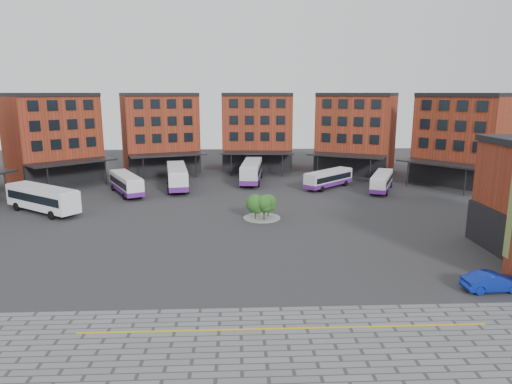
{
  "coord_description": "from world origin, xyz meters",
  "views": [
    {
      "loc": [
        -0.98,
        -40.24,
        14.66
      ],
      "look_at": [
        1.15,
        8.4,
        4.0
      ],
      "focal_mm": 32.0,
      "sensor_mm": 36.0,
      "label": 1
    }
  ],
  "objects_px": {
    "bus_b": "(126,183)",
    "bus_d": "(252,171)",
    "bus_e": "(329,178)",
    "tree_island": "(262,205)",
    "bus_c": "(177,176)",
    "blue_car": "(492,282)",
    "bus_a": "(42,197)",
    "bus_f": "(382,181)"
  },
  "relations": [
    {
      "from": "bus_f",
      "to": "blue_car",
      "type": "relative_size",
      "value": 2.24
    },
    {
      "from": "tree_island",
      "to": "bus_d",
      "type": "relative_size",
      "value": 0.35
    },
    {
      "from": "bus_f",
      "to": "bus_c",
      "type": "bearing_deg",
      "value": -161.74
    },
    {
      "from": "bus_b",
      "to": "bus_f",
      "type": "distance_m",
      "value": 38.18
    },
    {
      "from": "bus_d",
      "to": "tree_island",
      "type": "bearing_deg",
      "value": -82.54
    },
    {
      "from": "blue_car",
      "to": "bus_c",
      "type": "bearing_deg",
      "value": 33.29
    },
    {
      "from": "bus_c",
      "to": "bus_f",
      "type": "distance_m",
      "value": 31.39
    },
    {
      "from": "bus_a",
      "to": "bus_f",
      "type": "xyz_separation_m",
      "value": [
        46.05,
        10.8,
        -0.46
      ]
    },
    {
      "from": "bus_a",
      "to": "bus_d",
      "type": "distance_m",
      "value": 32.37
    },
    {
      "from": "tree_island",
      "to": "bus_c",
      "type": "relative_size",
      "value": 0.35
    },
    {
      "from": "bus_f",
      "to": "blue_car",
      "type": "bearing_deg",
      "value": -70.2
    },
    {
      "from": "tree_island",
      "to": "blue_car",
      "type": "height_order",
      "value": "tree_island"
    },
    {
      "from": "bus_d",
      "to": "blue_car",
      "type": "bearing_deg",
      "value": -62.67
    },
    {
      "from": "bus_a",
      "to": "bus_c",
      "type": "height_order",
      "value": "bus_c"
    },
    {
      "from": "bus_c",
      "to": "bus_f",
      "type": "relative_size",
      "value": 1.28
    },
    {
      "from": "bus_c",
      "to": "blue_car",
      "type": "distance_m",
      "value": 48.19
    },
    {
      "from": "bus_b",
      "to": "bus_d",
      "type": "height_order",
      "value": "bus_d"
    },
    {
      "from": "bus_b",
      "to": "bus_e",
      "type": "distance_m",
      "value": 30.73
    },
    {
      "from": "bus_d",
      "to": "bus_b",
      "type": "bearing_deg",
      "value": -150.01
    },
    {
      "from": "bus_d",
      "to": "bus_e",
      "type": "height_order",
      "value": "bus_d"
    },
    {
      "from": "tree_island",
      "to": "bus_e",
      "type": "xyz_separation_m",
      "value": [
        11.42,
        17.52,
        -0.23
      ]
    },
    {
      "from": "bus_f",
      "to": "blue_car",
      "type": "height_order",
      "value": "bus_f"
    },
    {
      "from": "bus_c",
      "to": "bus_d",
      "type": "relative_size",
      "value": 1.01
    },
    {
      "from": "bus_d",
      "to": "bus_e",
      "type": "distance_m",
      "value": 12.94
    },
    {
      "from": "bus_d",
      "to": "blue_car",
      "type": "distance_m",
      "value": 46.41
    },
    {
      "from": "blue_car",
      "to": "bus_e",
      "type": "bearing_deg",
      "value": 4.31
    },
    {
      "from": "bus_f",
      "to": "bus_e",
      "type": "bearing_deg",
      "value": -174.38
    },
    {
      "from": "bus_b",
      "to": "bus_e",
      "type": "relative_size",
      "value": 1.2
    },
    {
      "from": "bus_b",
      "to": "blue_car",
      "type": "bearing_deg",
      "value": -71.99
    },
    {
      "from": "bus_f",
      "to": "tree_island",
      "type": "bearing_deg",
      "value": -117.5
    },
    {
      "from": "bus_b",
      "to": "bus_c",
      "type": "relative_size",
      "value": 0.83
    },
    {
      "from": "bus_c",
      "to": "blue_car",
      "type": "height_order",
      "value": "bus_c"
    },
    {
      "from": "bus_a",
      "to": "bus_e",
      "type": "xyz_separation_m",
      "value": [
        38.45,
        13.37,
        -0.45
      ]
    },
    {
      "from": "blue_car",
      "to": "bus_f",
      "type": "bearing_deg",
      "value": -7.36
    },
    {
      "from": "blue_car",
      "to": "tree_island",
      "type": "bearing_deg",
      "value": 35.27
    },
    {
      "from": "tree_island",
      "to": "bus_c",
      "type": "bearing_deg",
      "value": 123.75
    },
    {
      "from": "bus_e",
      "to": "bus_f",
      "type": "distance_m",
      "value": 8.02
    },
    {
      "from": "tree_island",
      "to": "bus_f",
      "type": "relative_size",
      "value": 0.45
    },
    {
      "from": "bus_b",
      "to": "bus_c",
      "type": "bearing_deg",
      "value": 1.64
    },
    {
      "from": "bus_e",
      "to": "bus_f",
      "type": "xyz_separation_m",
      "value": [
        7.6,
        -2.57,
        -0.01
      ]
    },
    {
      "from": "bus_a",
      "to": "bus_b",
      "type": "distance_m",
      "value": 12.95
    },
    {
      "from": "bus_c",
      "to": "bus_b",
      "type": "bearing_deg",
      "value": -160.41
    }
  ]
}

